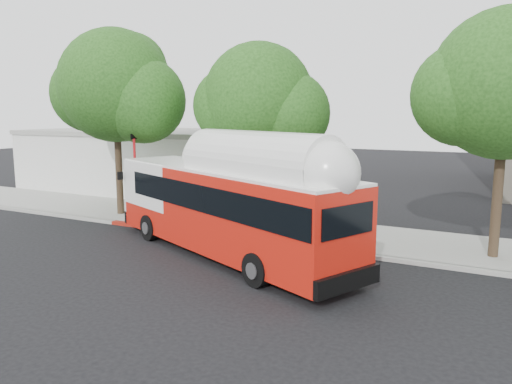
# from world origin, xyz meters

# --- Properties ---
(ground) EXTENTS (120.00, 120.00, 0.00)m
(ground) POSITION_xyz_m (0.00, 0.00, 0.00)
(ground) COLOR black
(ground) RESTS_ON ground
(sidewalk) EXTENTS (60.00, 5.00, 0.15)m
(sidewalk) POSITION_xyz_m (0.00, 6.50, 0.07)
(sidewalk) COLOR gray
(sidewalk) RESTS_ON ground
(curb_strip) EXTENTS (60.00, 0.30, 0.15)m
(curb_strip) POSITION_xyz_m (0.00, 3.90, 0.07)
(curb_strip) COLOR gray
(curb_strip) RESTS_ON ground
(red_curb_segment) EXTENTS (10.00, 0.32, 0.16)m
(red_curb_segment) POSITION_xyz_m (-3.00, 3.90, 0.08)
(red_curb_segment) COLOR maroon
(red_curb_segment) RESTS_ON ground
(street_tree_left) EXTENTS (6.67, 5.80, 9.74)m
(street_tree_left) POSITION_xyz_m (-8.53, 5.56, 6.60)
(street_tree_left) COLOR #2D2116
(street_tree_left) RESTS_ON ground
(street_tree_mid) EXTENTS (5.75, 5.00, 8.62)m
(street_tree_mid) POSITION_xyz_m (-0.59, 6.06, 5.91)
(street_tree_mid) COLOR #2D2116
(street_tree_mid) RESTS_ON ground
(low_commercial_bldg) EXTENTS (16.20, 10.20, 4.25)m
(low_commercial_bldg) POSITION_xyz_m (-14.00, 14.00, 2.15)
(low_commercial_bldg) COLOR silver
(low_commercial_bldg) RESTS_ON ground
(transit_bus) EXTENTS (12.96, 7.47, 3.90)m
(transit_bus) POSITION_xyz_m (-0.13, 1.63, 1.82)
(transit_bus) COLOR red
(transit_bus) RESTS_ON ground
(signal_pole) EXTENTS (0.13, 0.42, 4.46)m
(signal_pole) POSITION_xyz_m (-7.01, 4.47, 2.29)
(signal_pole) COLOR red
(signal_pole) RESTS_ON ground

